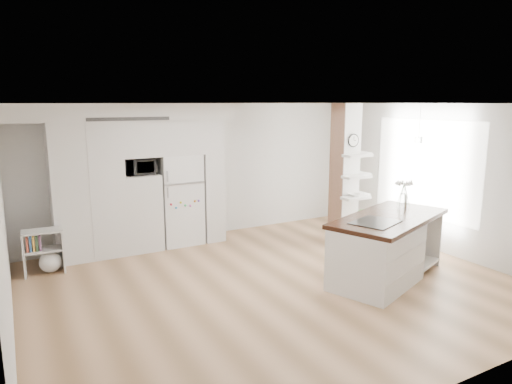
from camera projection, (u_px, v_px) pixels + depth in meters
floor at (274, 284)px, 6.92m from camera, size 7.00×6.00×0.01m
room at (275, 163)px, 6.56m from camera, size 7.04×6.04×2.72m
cabinet_wall at (130, 170)px, 8.24m from camera, size 4.00×0.71×2.70m
refrigerator at (180, 199)px, 8.81m from camera, size 0.78×0.69×1.75m
column at (350, 175)px, 8.76m from camera, size 0.69×0.90×2.70m
window at (425, 168)px, 8.54m from camera, size 0.00×2.40×2.40m
pendant_light at (359, 139)px, 7.44m from camera, size 0.12×0.12×0.10m
kitchen_island at (381, 250)px, 6.92m from camera, size 2.44×1.77×1.56m
bookshelf at (46, 254)px, 7.34m from camera, size 0.62×0.38×0.72m
floor_plant_a at (388, 235)px, 8.65m from camera, size 0.26×0.21×0.47m
floor_plant_b at (362, 222)px, 9.50m from camera, size 0.35×0.35×0.53m
microwave at (140, 167)px, 8.27m from camera, size 0.54×0.37×0.30m
shelf_plant at (355, 164)px, 8.99m from camera, size 0.27×0.23×0.30m
decor_bowl at (354, 195)px, 8.59m from camera, size 0.22×0.22×0.05m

